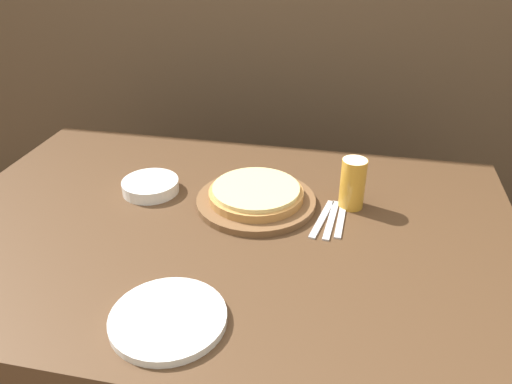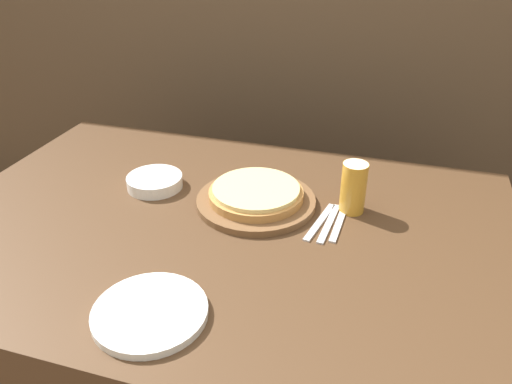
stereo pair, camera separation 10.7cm
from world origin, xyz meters
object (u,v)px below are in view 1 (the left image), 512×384
Objects in this scene: side_bowl at (151,186)px; spoon at (340,221)px; fork at (322,219)px; dinner_knife at (331,220)px; pizza_on_board at (256,197)px; beer_glass at (353,182)px; dinner_plate at (168,319)px.

spoon is (0.56, -0.05, -0.02)m from side_bowl.
dinner_knife is (0.03, 0.00, 0.00)m from fork.
pizza_on_board is 2.03× the size of side_bowl.
pizza_on_board is at bearing 167.57° from fork.
pizza_on_board is 0.32m from side_bowl.
dinner_plate is (-0.34, -0.54, -0.07)m from beer_glass.
pizza_on_board reaches higher than spoon.
dinner_plate is 1.44× the size of side_bowl.
dinner_knife is 0.03m from spoon.
fork is 1.17× the size of spoon.
fork is at bearing 58.95° from dinner_plate.
side_bowl is at bearing 174.83° from spoon.
side_bowl is at bearing -176.40° from beer_glass.
pizza_on_board is at bearing -170.19° from beer_glass.
fork is (0.27, 0.45, -0.01)m from dinner_plate.
fork and dinner_knife have the same top height.
dinner_plate is 1.22× the size of dinner_knife.
side_bowl reaches higher than dinner_plate.
beer_glass reaches higher than fork.
beer_glass reaches higher than side_bowl.
side_bowl is 0.99× the size of spoon.
dinner_plate reaches higher than fork.
dinner_knife is (0.22, -0.04, -0.02)m from pizza_on_board.
side_bowl is at bearing 115.81° from dinner_plate.
spoon is (0.24, -0.04, -0.02)m from pizza_on_board.
dinner_knife and spoon have the same top height.
spoon is at bearing 0.00° from fork.
dinner_plate reaches higher than dinner_knife.
fork is at bearing -180.00° from dinner_knife.
spoon is (0.05, 0.00, 0.00)m from fork.
dinner_plate is 0.56m from side_bowl.
fork is 0.03m from dinner_knife.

